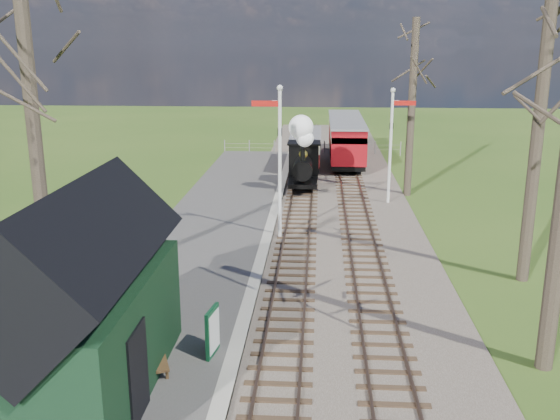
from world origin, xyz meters
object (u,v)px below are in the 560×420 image
Objects in this scene: locomotive at (303,156)px; red_carriage_b at (344,132)px; semaphore_near at (278,152)px; semaphore_far at (392,137)px; bench at (152,352)px; station_shed at (80,304)px; person at (156,335)px; sign_board at (213,331)px; red_carriage_a at (347,144)px; coach at (306,147)px.

locomotive is 11.87m from red_carriage_b.
semaphore_near is 7.91m from semaphore_far.
station_shed is at bearing -139.19° from bench.
semaphore_near is 11.31m from person.
station_shed is at bearing -145.19° from sign_board.
bench is at bearing -173.58° from person.
person is (-7.39, -16.75, -2.42)m from semaphore_far.
semaphore_near is 15.25m from red_carriage_a.
coach is 4.42× the size of person.
sign_board is 0.78× the size of bench.
station_shed is 32.98m from red_carriage_b.
semaphore_far is at bearing 64.28° from station_shed.
semaphore_near is at bearing -94.99° from locomotive.
person is (-3.01, -19.42, -0.95)m from locomotive.
semaphore_far reaches higher than person.
semaphore_far reaches higher than red_carriage_a.
red_carriage_b is 3.48× the size of bench.
red_carriage_a is at bearing 75.54° from station_shed.
semaphore_far is at bearing 69.40° from sign_board.
sign_board is 1.41m from person.
locomotive reaches higher than sign_board.
red_carriage_a is at bearing 11.32° from person.
red_carriage_a is at bearing 0.34° from coach.
station_shed is 1.14× the size of red_carriage_b.
semaphore_far reaches higher than red_carriage_b.
locomotive is 0.62× the size of coach.
semaphore_near is 5.04× the size of sign_board.
semaphore_near is 10.63m from sign_board.
person is (0.06, 0.20, 0.33)m from bench.
locomotive is 18.98m from sign_board.
locomotive reaches higher than bench.
coach is at bearing 83.15° from bench.
semaphore_near reaches higher than coach.
semaphore_far is 18.72m from bench.
semaphore_near is at bearing -130.60° from semaphore_far.
coach is 5.25× the size of sign_board.
red_carriage_a reaches higher than bench.
person reaches higher than sign_board.
bench is (-2.31, -10.95, -3.01)m from semaphore_near.
red_carriage_a is 26.33m from bench.
red_carriage_b is (-1.77, 14.24, -1.75)m from semaphore_far.
sign_board is at bearing -110.60° from semaphore_far.
station_shed is 0.97× the size of coach.
person is at bearing -98.81° from locomotive.
station_shed is at bearing -101.71° from locomotive.
red_carriage_a is 3.75× the size of person.
station_shed is 1.55× the size of locomotive.
coach is at bearing 87.01° from semaphore_near.
station_shed is 27.62m from red_carriage_a.
bench is (-7.46, -16.95, -2.74)m from semaphore_far.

